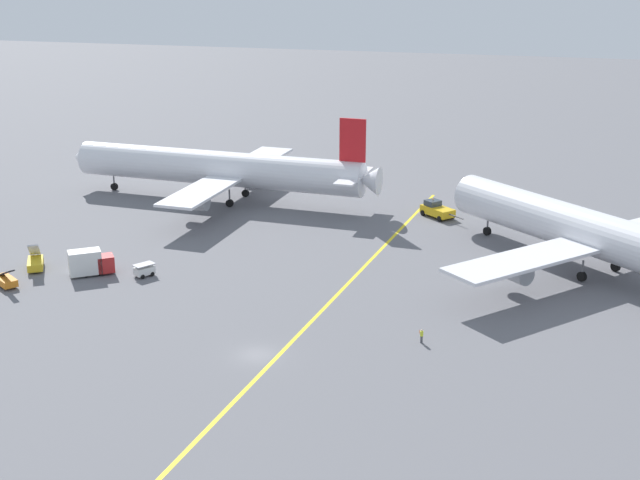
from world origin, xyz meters
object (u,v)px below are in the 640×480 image
object	(u,v)px
airliner_being_pushed	(585,232)
gse_baggage_cart_trailing	(144,270)
gse_catering_truck_tall	(90,262)
gse_belt_loader_portside	(6,280)
ground_crew_wing_walker_right	(422,336)
pushback_tug	(437,210)
airliner_at_gate_left	(220,169)
gse_stair_truck_yellow	(35,262)

from	to	relation	value
airliner_being_pushed	gse_baggage_cart_trailing	world-z (taller)	airliner_being_pushed
gse_catering_truck_tall	gse_belt_loader_portside	size ratio (longest dim) A/B	1.28
ground_crew_wing_walker_right	gse_catering_truck_tall	bearing A→B (deg)	168.73
pushback_tug	gse_catering_truck_tall	world-z (taller)	gse_catering_truck_tall
gse_belt_loader_portside	ground_crew_wing_walker_right	xyz separation A→B (m)	(54.72, -2.47, 0.02)
gse_catering_truck_tall	gse_baggage_cart_trailing	distance (m)	7.34
gse_catering_truck_tall	airliner_at_gate_left	bearing A→B (deg)	85.82
gse_belt_loader_portside	ground_crew_wing_walker_right	world-z (taller)	gse_belt_loader_portside
airliner_at_gate_left	gse_catering_truck_tall	distance (m)	39.60
gse_baggage_cart_trailing	airliner_being_pushed	bearing A→B (deg)	18.02
pushback_tug	gse_catering_truck_tall	distance (m)	56.69
gse_belt_loader_portside	gse_baggage_cart_trailing	bearing A→B (deg)	27.72
airliner_at_gate_left	gse_catering_truck_tall	bearing A→B (deg)	-94.18
pushback_tug	gse_stair_truck_yellow	world-z (taller)	gse_stair_truck_yellow
gse_belt_loader_portside	ground_crew_wing_walker_right	distance (m)	54.77
gse_stair_truck_yellow	gse_belt_loader_portside	xyz separation A→B (m)	(-0.03, -6.70, -0.20)
gse_stair_truck_yellow	gse_baggage_cart_trailing	world-z (taller)	gse_stair_truck_yellow
gse_stair_truck_yellow	gse_catering_truck_tall	size ratio (longest dim) A/B	0.80
airliner_at_gate_left	airliner_being_pushed	xyz separation A→B (m)	(60.64, -19.49, -0.16)
pushback_tug	airliner_at_gate_left	bearing A→B (deg)	-179.85
airliner_being_pushed	gse_catering_truck_tall	world-z (taller)	airliner_being_pushed
airliner_at_gate_left	gse_baggage_cart_trailing	xyz separation A→B (m)	(4.26, -37.83, -4.77)
gse_baggage_cart_trailing	gse_belt_loader_portside	world-z (taller)	gse_belt_loader_portside
gse_stair_truck_yellow	gse_baggage_cart_trailing	distance (m)	15.68
gse_baggage_cart_trailing	ground_crew_wing_walker_right	distance (m)	40.52
airliner_at_gate_left	airliner_being_pushed	world-z (taller)	airliner_being_pushed
gse_catering_truck_tall	gse_baggage_cart_trailing	bearing A→B (deg)	11.68
airliner_being_pushed	gse_stair_truck_yellow	bearing A→B (deg)	-164.58
gse_stair_truck_yellow	gse_catering_truck_tall	world-z (taller)	gse_stair_truck_yellow
pushback_tug	gse_baggage_cart_trailing	world-z (taller)	pushback_tug
pushback_tug	gse_belt_loader_portside	bearing A→B (deg)	-136.86
gse_stair_truck_yellow	ground_crew_wing_walker_right	world-z (taller)	gse_stair_truck_yellow
gse_baggage_cart_trailing	ground_crew_wing_walker_right	xyz separation A→B (m)	(39.08, -10.69, -0.01)
airliner_being_pushed	gse_belt_loader_portside	xyz separation A→B (m)	(-72.01, -26.56, -4.65)
airliner_at_gate_left	pushback_tug	xyz separation A→B (m)	(37.88, 0.10, -4.41)
gse_stair_truck_yellow	gse_baggage_cart_trailing	bearing A→B (deg)	5.54
airliner_at_gate_left	gse_catering_truck_tall	xyz separation A→B (m)	(-2.87, -39.30, -3.87)
pushback_tug	ground_crew_wing_walker_right	distance (m)	48.92
airliner_being_pushed	ground_crew_wing_walker_right	xyz separation A→B (m)	(-17.29, -29.03, -4.62)
pushback_tug	ground_crew_wing_walker_right	world-z (taller)	pushback_tug
gse_catering_truck_tall	airliner_being_pushed	bearing A→B (deg)	17.33
gse_stair_truck_yellow	gse_catering_truck_tall	xyz separation A→B (m)	(8.47, 0.04, 0.73)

